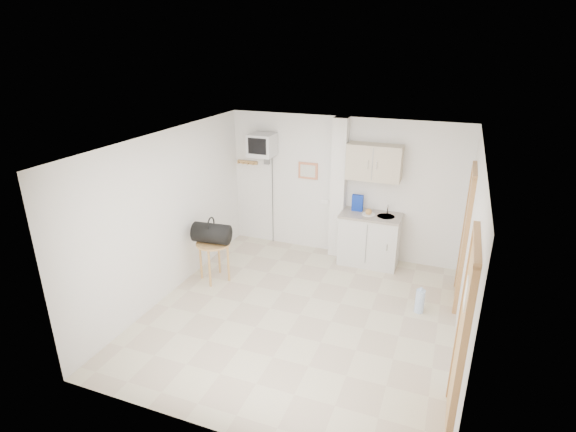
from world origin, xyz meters
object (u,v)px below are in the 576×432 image
at_px(round_table, 214,248).
at_px(duffel_bag, 212,233).
at_px(crt_television, 262,146).
at_px(water_bottle, 420,301).

height_order(round_table, duffel_bag, duffel_bag).
relative_size(crt_television, round_table, 3.22).
relative_size(crt_television, water_bottle, 5.40).
xyz_separation_m(crt_television, duffel_bag, (-0.21, -1.55, -1.10)).
relative_size(round_table, water_bottle, 1.68).
bearing_deg(water_bottle, round_table, -176.22).
bearing_deg(duffel_bag, crt_television, 76.89).
height_order(duffel_bag, water_bottle, duffel_bag).
relative_size(crt_television, duffel_bag, 3.52).
distance_m(duffel_bag, water_bottle, 3.32).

